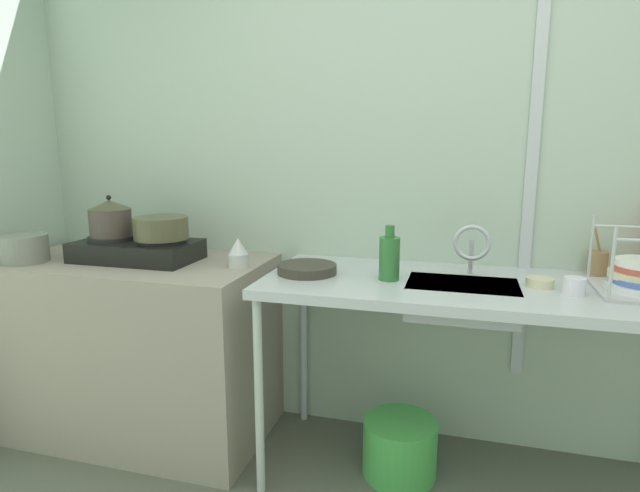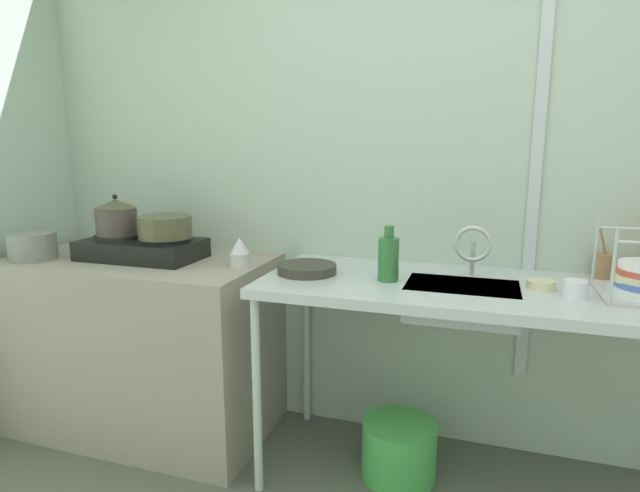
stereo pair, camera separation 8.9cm
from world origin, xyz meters
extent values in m
cube|color=#A9BDAB|center=(0.00, 1.63, 1.24)|extent=(5.13, 0.10, 2.48)
cube|color=#B7BEC4|center=(0.30, 1.57, 1.37)|extent=(0.05, 0.01, 1.99)
cube|color=gray|center=(-1.49, 1.24, 0.44)|extent=(1.27, 0.68, 0.87)
cube|color=#B7BEC4|center=(0.08, 1.24, 0.85)|extent=(1.69, 0.68, 0.04)
cylinder|color=#B4C2BD|center=(-0.72, 0.95, 0.42)|extent=(0.04, 0.04, 0.83)
cylinder|color=#B4BDC9|center=(-0.72, 1.54, 0.42)|extent=(0.04, 0.04, 0.83)
cube|color=black|center=(-1.46, 1.24, 0.92)|extent=(0.57, 0.31, 0.09)
cylinder|color=black|center=(-1.59, 1.24, 0.98)|extent=(0.22, 0.22, 0.02)
cylinder|color=black|center=(-1.32, 1.24, 0.98)|extent=(0.22, 0.22, 0.02)
cylinder|color=#473C37|center=(-1.59, 1.24, 1.05)|extent=(0.19, 0.19, 0.13)
cone|color=#474630|center=(-1.59, 1.24, 1.14)|extent=(0.20, 0.20, 0.04)
sphere|color=black|center=(-1.59, 1.24, 1.17)|extent=(0.02, 0.02, 0.02)
cylinder|color=#4A4931|center=(-1.32, 1.24, 1.04)|extent=(0.25, 0.25, 0.10)
cylinder|color=gray|center=(-1.95, 1.07, 0.94)|extent=(0.22, 0.22, 0.13)
cylinder|color=#BDBDBF|center=(-0.93, 1.24, 0.90)|extent=(0.09, 0.09, 0.06)
cone|color=#BDBDBF|center=(-0.93, 1.24, 0.97)|extent=(0.09, 0.09, 0.07)
cube|color=#B7BEC4|center=(0.04, 1.23, 0.81)|extent=(0.43, 0.28, 0.13)
cylinder|color=#B7BEC4|center=(0.07, 1.40, 0.95)|extent=(0.02, 0.02, 0.15)
torus|color=#B7BEC4|center=(0.07, 1.33, 1.02)|extent=(0.15, 0.02, 0.15)
cylinder|color=#353229|center=(-0.60, 1.22, 0.89)|extent=(0.25, 0.25, 0.04)
cylinder|color=#B4BAB5|center=(0.53, 1.10, 1.01)|extent=(0.01, 0.01, 0.26)
cylinder|color=#B4BAB5|center=(0.53, 1.42, 1.01)|extent=(0.01, 0.01, 0.26)
cylinder|color=white|center=(0.43, 1.18, 0.91)|extent=(0.08, 0.08, 0.06)
cylinder|color=beige|center=(0.33, 1.25, 0.89)|extent=(0.10, 0.10, 0.04)
cylinder|color=#2D6A31|center=(-0.25, 1.21, 0.96)|extent=(0.08, 0.08, 0.18)
cylinder|color=#2D6A31|center=(-0.25, 1.21, 1.07)|extent=(0.04, 0.04, 0.05)
cylinder|color=olive|center=(0.58, 1.52, 0.92)|extent=(0.08, 0.08, 0.10)
cylinder|color=olive|center=(0.58, 1.52, 0.99)|extent=(0.06, 0.02, 0.17)
cylinder|color=green|center=(-0.19, 1.21, 0.12)|extent=(0.32, 0.32, 0.25)
camera|label=1|loc=(0.03, -0.83, 1.41)|focal=28.90mm
camera|label=2|loc=(0.11, -0.80, 1.41)|focal=28.90mm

